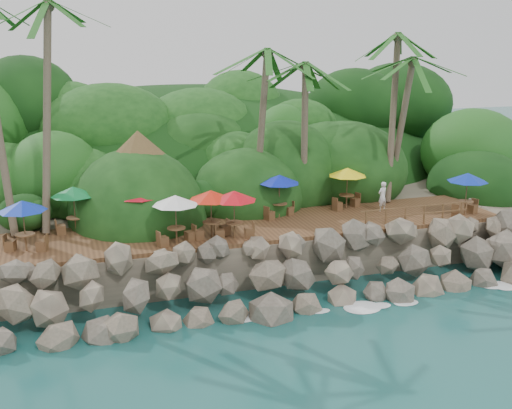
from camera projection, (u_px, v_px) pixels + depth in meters
name	position (u px, v px, depth m)	size (l,w,h in m)	color
ground	(300.00, 317.00, 25.83)	(140.00, 140.00, 0.00)	#19514F
land_base	(209.00, 202.00, 40.26)	(32.00, 25.20, 2.10)	gray
jungle_hill	(186.00, 192.00, 47.42)	(44.80, 28.00, 15.40)	#143811
seawall	(284.00, 275.00, 27.37)	(29.00, 4.00, 2.30)	gray
terrace	(256.00, 227.00, 30.77)	(26.00, 5.00, 0.20)	brown
jungle_foliage	(213.00, 221.00, 39.61)	(44.00, 16.00, 12.00)	#143811
foam_line	(297.00, 313.00, 26.09)	(25.20, 0.80, 0.06)	white
palms	(246.00, 36.00, 30.98)	(27.27, 6.88, 12.27)	brown
palapa	(138.00, 152.00, 31.33)	(4.81, 4.81, 4.60)	brown
dining_clusters	(224.00, 192.00, 29.57)	(24.20, 5.32, 2.29)	brown
railing	(415.00, 213.00, 30.73)	(6.10, 0.10, 1.00)	brown
waiter	(382.00, 196.00, 33.30)	(0.59, 0.39, 1.62)	white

